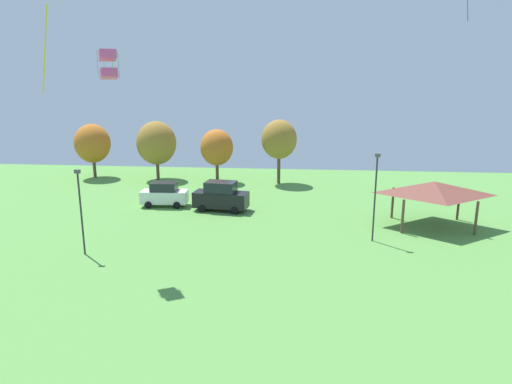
{
  "coord_description": "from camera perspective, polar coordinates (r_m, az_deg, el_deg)",
  "views": [
    {
      "loc": [
        0.22,
        1.6,
        11.13
      ],
      "look_at": [
        -0.98,
        14.03,
        8.09
      ],
      "focal_mm": 32.0,
      "sensor_mm": 36.0,
      "label": 1
    }
  ],
  "objects": [
    {
      "name": "park_pavilion",
      "position": [
        37.89,
        21.36,
        0.47
      ],
      "size": [
        6.84,
        5.07,
        3.6
      ],
      "color": "brown",
      "rests_on": "ground"
    },
    {
      "name": "light_post_1",
      "position": [
        31.5,
        -21.08,
        -1.75
      ],
      "size": [
        0.36,
        0.2,
        5.7
      ],
      "color": "#2D2D33",
      "rests_on": "ground"
    },
    {
      "name": "parked_car_second_from_left",
      "position": [
        40.17,
        -4.41,
        -0.56
      ],
      "size": [
        4.95,
        2.54,
        2.61
      ],
      "rotation": [
        0.0,
        0.0,
        -0.13
      ],
      "color": "black",
      "rests_on": "ground"
    },
    {
      "name": "treeline_tree_0",
      "position": [
        56.72,
        -19.77,
        5.73
      ],
      "size": [
        4.1,
        4.1,
        6.33
      ],
      "color": "brown",
      "rests_on": "ground"
    },
    {
      "name": "treeline_tree_3",
      "position": [
        50.22,
        2.9,
        6.57
      ],
      "size": [
        3.88,
        3.88,
        7.08
      ],
      "color": "brown",
      "rests_on": "ground"
    },
    {
      "name": "treeline_tree_1",
      "position": [
        53.49,
        -12.34,
        6.0
      ],
      "size": [
        4.49,
        4.49,
        6.74
      ],
      "color": "brown",
      "rests_on": "ground"
    },
    {
      "name": "light_post_0",
      "position": [
        32.88,
        14.68,
        -0.07
      ],
      "size": [
        0.36,
        0.2,
        6.32
      ],
      "color": "#2D2D33",
      "rests_on": "ground"
    },
    {
      "name": "treeline_tree_2",
      "position": [
        51.2,
        -4.93,
        5.55
      ],
      "size": [
        3.66,
        3.66,
        5.95
      ],
      "color": "brown",
      "rests_on": "ground"
    },
    {
      "name": "kite_flying_4",
      "position": [
        28.21,
        -17.99,
        14.93
      ],
      "size": [
        1.28,
        1.31,
        1.67
      ],
      "color": "#E54C93"
    },
    {
      "name": "parked_car_leftmost",
      "position": [
        42.34,
        -11.38,
        -0.28
      ],
      "size": [
        4.25,
        2.1,
        2.22
      ],
      "rotation": [
        0.0,
        0.0,
        0.05
      ],
      "color": "silver",
      "rests_on": "ground"
    }
  ]
}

